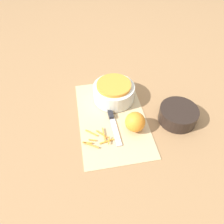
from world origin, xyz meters
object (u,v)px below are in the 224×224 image
(orange_left, at_px, (135,122))
(bowl_speckled, at_px, (114,91))
(bowl_dark, at_px, (178,115))
(knife, at_px, (110,113))

(orange_left, bearing_deg, bowl_speckled, -165.32)
(bowl_dark, relative_size, orange_left, 1.95)
(bowl_speckled, xyz_separation_m, bowl_dark, (0.17, 0.24, -0.02))
(bowl_speckled, xyz_separation_m, orange_left, (0.19, 0.05, -0.00))
(orange_left, bearing_deg, knife, -139.36)
(bowl_speckled, relative_size, orange_left, 2.28)
(knife, bearing_deg, bowl_speckled, 159.17)
(bowl_speckled, bearing_deg, orange_left, 14.68)
(bowl_speckled, height_order, knife, bowl_speckled)
(bowl_dark, bearing_deg, bowl_speckled, -125.52)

